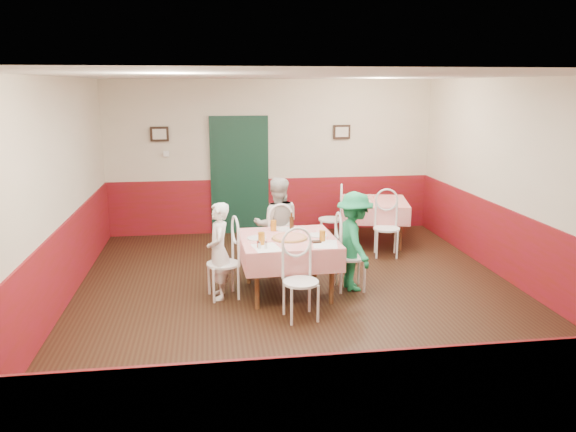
{
  "coord_description": "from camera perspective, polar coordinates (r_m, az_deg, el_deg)",
  "views": [
    {
      "loc": [
        -1.15,
        -6.75,
        2.7
      ],
      "look_at": [
        -0.16,
        0.22,
        1.05
      ],
      "focal_mm": 35.0,
      "sensor_mm": 36.0,
      "label": 1
    }
  ],
  "objects": [
    {
      "name": "floor",
      "position": [
        7.36,
        1.51,
        -8.34
      ],
      "size": [
        7.0,
        7.0,
        0.0
      ],
      "primitive_type": "plane",
      "color": "black",
      "rests_on": "ground"
    },
    {
      "name": "ceiling",
      "position": [
        6.85,
        1.66,
        14.03
      ],
      "size": [
        7.0,
        7.0,
        0.0
      ],
      "primitive_type": "plane",
      "color": "white",
      "rests_on": "back_wall"
    },
    {
      "name": "back_wall",
      "position": [
        10.39,
        -1.66,
        6.0
      ],
      "size": [
        6.0,
        0.1,
        2.8
      ],
      "primitive_type": "cube",
      "color": "beige",
      "rests_on": "ground"
    },
    {
      "name": "front_wall",
      "position": [
        3.68,
        10.82,
        -7.7
      ],
      "size": [
        6.0,
        0.1,
        2.8
      ],
      "primitive_type": "cube",
      "color": "beige",
      "rests_on": "ground"
    },
    {
      "name": "left_wall",
      "position": [
        7.11,
        -22.99,
        1.61
      ],
      "size": [
        0.1,
        7.0,
        2.8
      ],
      "primitive_type": "cube",
      "color": "beige",
      "rests_on": "ground"
    },
    {
      "name": "right_wall",
      "position": [
        8.03,
        23.23,
        2.81
      ],
      "size": [
        0.1,
        7.0,
        2.8
      ],
      "primitive_type": "cube",
      "color": "beige",
      "rests_on": "ground"
    },
    {
      "name": "wainscot_back",
      "position": [
        10.53,
        -1.62,
        1.13
      ],
      "size": [
        6.0,
        0.03,
        1.0
      ],
      "primitive_type": "cube",
      "color": "maroon",
      "rests_on": "ground"
    },
    {
      "name": "wainscot_front",
      "position": [
        4.1,
        10.18,
        -19.47
      ],
      "size": [
        6.0,
        0.03,
        1.0
      ],
      "primitive_type": "cube",
      "color": "maroon",
      "rests_on": "ground"
    },
    {
      "name": "wainscot_left",
      "position": [
        7.33,
        -22.25,
        -5.29
      ],
      "size": [
        0.03,
        7.0,
        1.0
      ],
      "primitive_type": "cube",
      "color": "maroon",
      "rests_on": "ground"
    },
    {
      "name": "wainscot_right",
      "position": [
        8.21,
        22.57,
        -3.38
      ],
      "size": [
        0.03,
        7.0,
        1.0
      ],
      "primitive_type": "cube",
      "color": "maroon",
      "rests_on": "ground"
    },
    {
      "name": "door",
      "position": [
        10.34,
        -4.93,
        3.97
      ],
      "size": [
        0.96,
        0.06,
        2.1
      ],
      "primitive_type": "cube",
      "color": "black",
      "rests_on": "ground"
    },
    {
      "name": "picture_left",
      "position": [
        10.27,
        -12.92,
        8.12
      ],
      "size": [
        0.32,
        0.03,
        0.26
      ],
      "primitive_type": "cube",
      "color": "black",
      "rests_on": "back_wall"
    },
    {
      "name": "picture_right",
      "position": [
        10.52,
        5.48,
        8.5
      ],
      "size": [
        0.32,
        0.03,
        0.26
      ],
      "primitive_type": "cube",
      "color": "black",
      "rests_on": "back_wall"
    },
    {
      "name": "thermostat",
      "position": [
        10.29,
        -12.27,
        6.2
      ],
      "size": [
        0.1,
        0.03,
        0.1
      ],
      "primitive_type": "cube",
      "color": "white",
      "rests_on": "back_wall"
    },
    {
      "name": "main_table",
      "position": [
        7.41,
        -0.0,
        -5.09
      ],
      "size": [
        1.26,
        1.26,
        0.77
      ],
      "primitive_type": "cube",
      "rotation": [
        0.0,
        0.0,
        0.04
      ],
      "color": "red",
      "rests_on": "ground"
    },
    {
      "name": "second_table",
      "position": [
        9.84,
        8.63,
        -0.63
      ],
      "size": [
        1.33,
        1.33,
        0.77
      ],
      "primitive_type": "cube",
      "rotation": [
        0.0,
        0.0,
        -0.21
      ],
      "color": "red",
      "rests_on": "ground"
    },
    {
      "name": "chair_left",
      "position": [
        7.29,
        -6.61,
        -4.87
      ],
      "size": [
        0.49,
        0.49,
        0.9
      ],
      "primitive_type": null,
      "rotation": [
        0.0,
        0.0,
        -1.39
      ],
      "color": "white",
      "rests_on": "ground"
    },
    {
      "name": "chair_right",
      "position": [
        7.58,
        6.36,
        -4.16
      ],
      "size": [
        0.43,
        0.43,
        0.9
      ],
      "primitive_type": null,
      "rotation": [
        0.0,
        0.0,
        1.55
      ],
      "color": "white",
      "rests_on": "ground"
    },
    {
      "name": "chair_far",
      "position": [
        8.19,
        -1.05,
        -2.75
      ],
      "size": [
        0.47,
        0.47,
        0.9
      ],
      "primitive_type": null,
      "rotation": [
        0.0,
        0.0,
        3.27
      ],
      "color": "white",
      "rests_on": "ground"
    },
    {
      "name": "chair_near",
      "position": [
        6.6,
        1.31,
        -6.75
      ],
      "size": [
        0.48,
        0.48,
        0.9
      ],
      "primitive_type": null,
      "rotation": [
        0.0,
        0.0,
        0.14
      ],
      "color": "white",
      "rests_on": "ground"
    },
    {
      "name": "chair_second_a",
      "position": [
        9.63,
        4.37,
        -0.35
      ],
      "size": [
        0.5,
        0.5,
        0.9
      ],
      "primitive_type": null,
      "rotation": [
        0.0,
        0.0,
        -1.78
      ],
      "color": "white",
      "rests_on": "ground"
    },
    {
      "name": "chair_second_b",
      "position": [
        9.13,
        9.99,
        -1.28
      ],
      "size": [
        0.5,
        0.5,
        0.9
      ],
      "primitive_type": null,
      "rotation": [
        0.0,
        0.0,
        -0.21
      ],
      "color": "white",
      "rests_on": "ground"
    },
    {
      "name": "pizza",
      "position": [
        7.24,
        0.17,
        -2.22
      ],
      "size": [
        0.46,
        0.46,
        0.03
      ],
      "primitive_type": "cylinder",
      "rotation": [
        0.0,
        0.0,
        0.04
      ],
      "color": "#B74723",
      "rests_on": "main_table"
    },
    {
      "name": "plate_left",
      "position": [
        7.26,
        -3.2,
        -2.26
      ],
      "size": [
        0.26,
        0.26,
        0.01
      ],
      "primitive_type": "cylinder",
      "rotation": [
        0.0,
        0.0,
        0.04
      ],
      "color": "white",
      "rests_on": "main_table"
    },
    {
      "name": "plate_right",
      "position": [
        7.4,
        3.02,
        -1.96
      ],
      "size": [
        0.26,
        0.26,
        0.01
      ],
      "primitive_type": "cylinder",
      "rotation": [
        0.0,
        0.0,
        0.04
      ],
      "color": "white",
      "rests_on": "main_table"
    },
    {
      "name": "plate_far",
      "position": [
        7.69,
        -0.34,
        -1.36
      ],
      "size": [
        0.26,
        0.26,
        0.01
      ],
      "primitive_type": "cylinder",
      "rotation": [
        0.0,
        0.0,
        0.04
      ],
      "color": "white",
      "rests_on": "main_table"
    },
    {
      "name": "glass_a",
      "position": [
        6.98,
        -2.71,
        -2.29
      ],
      "size": [
        0.09,
        0.09,
        0.16
      ],
      "primitive_type": "cylinder",
      "rotation": [
        0.0,
        0.0,
        0.04
      ],
      "color": "#BF7219",
      "rests_on": "main_table"
    },
    {
      "name": "glass_b",
      "position": [
        7.13,
        3.51,
        -2.02
      ],
      "size": [
        0.08,
        0.08,
        0.14
      ],
      "primitive_type": "cylinder",
      "rotation": [
        0.0,
        0.0,
        0.04
      ],
      "color": "#BF7219",
      "rests_on": "main_table"
    },
    {
      "name": "glass_c",
      "position": [
        7.63,
        -1.49,
        -0.97
      ],
      "size": [
        0.08,
        0.08,
        0.15
      ],
      "primitive_type": "cylinder",
      "rotation": [
        0.0,
        0.0,
        0.04
      ],
      "color": "#BF7219",
      "rests_on": "main_table"
    },
    {
      "name": "beer_bottle",
      "position": [
        7.68,
        0.36,
        -0.6
      ],
      "size": [
        0.06,
        0.06,
        0.22
      ],
      "primitive_type": "cylinder",
      "rotation": [
        0.0,
        0.0,
        0.04
      ],
      "color": "#381C0A",
      "rests_on": "main_table"
    },
    {
      "name": "shaker_a",
      "position": [
        6.81,
        -2.94,
        -2.97
      ],
      "size": [
        0.04,
        0.04,
        0.09
      ],
      "primitive_type": "cylinder",
      "rotation": [
        0.0,
        0.0,
        0.04
      ],
      "color": "silver",
      "rests_on": "main_table"
    },
    {
      "name": "shaker_b",
      "position": [
        6.8,
        -2.26,
        -2.98
      ],
      "size": [
        0.04,
        0.04,
        0.09
      ],
      "primitive_type": "cylinder",
      "rotation": [
        0.0,
        0.0,
        0.04
      ],
      "color": "silver",
      "rests_on": "main_table"
    },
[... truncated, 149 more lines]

